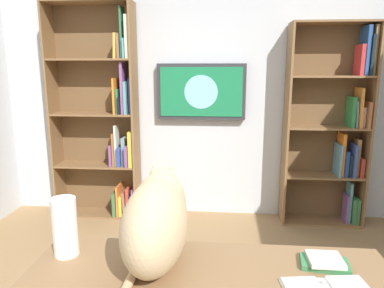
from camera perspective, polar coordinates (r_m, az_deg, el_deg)
The scene contains 7 objects.
wall_back at distance 3.77m, azimuth 2.70°, elevation 8.48°, with size 4.52×0.06×2.70m, color silver.
bookshelf_left at distance 3.82m, azimuth 22.34°, elevation 2.52°, with size 0.82×0.28×2.03m.
bookshelf_right at distance 3.84m, azimuth -13.91°, elevation 3.88°, with size 0.90×0.28×2.25m.
wall_mounted_tv at distance 3.69m, azimuth 1.51°, elevation 8.48°, with size 0.92×0.07×0.58m.
cat at distance 1.54m, azimuth -5.73°, elevation -11.84°, with size 0.27×0.70×0.40m.
paper_towel_roll at distance 1.71m, azimuth -19.96°, elevation -12.54°, with size 0.11×0.11×0.27m, color white.
desk_book_stack at distance 1.68m, azimuth 20.77°, elevation -17.52°, with size 0.21×0.15×0.04m.
Camera 1 is at (-0.15, 1.53, 1.58)m, focal length 32.82 mm.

